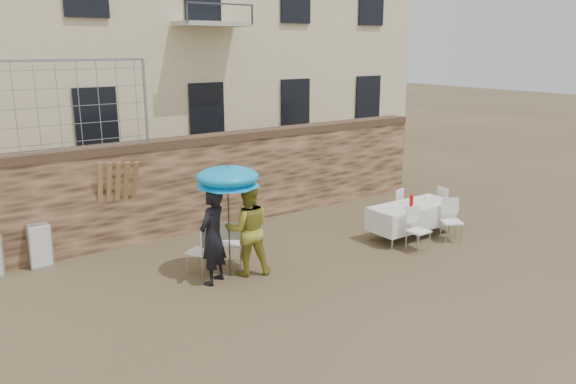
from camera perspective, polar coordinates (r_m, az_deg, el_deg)
ground at (r=10.00m, az=5.56°, el=-10.75°), size 80.00×80.00×0.00m
stone_wall at (r=13.58m, az=-8.27°, el=0.96°), size 13.00×0.50×2.20m
chain_link_fence at (r=12.20m, az=-21.34°, el=8.11°), size 3.20×0.06×1.80m
man_suit at (r=10.36m, az=-7.66°, el=-4.49°), size 0.79×0.71×1.81m
woman_dress at (r=10.71m, az=-4.11°, el=-3.78°), size 1.07×0.96×1.80m
umbrella at (r=10.35m, az=-6.15°, el=1.21°), size 1.22×1.22×2.00m
couple_chair_left at (r=10.96m, az=-8.95°, el=-5.81°), size 0.65×0.65×0.96m
couple_chair_right at (r=11.27m, az=-5.76°, el=-5.13°), size 0.66×0.66×0.96m
banquet_table at (r=13.12m, az=12.48°, el=-1.40°), size 2.10×0.85×0.78m
soda_bottle at (r=12.83m, az=12.42°, el=-0.95°), size 0.09×0.09×0.26m
table_chair_front_left at (r=12.28m, az=13.11°, el=-3.76°), size 0.49×0.49×0.96m
table_chair_front_right at (r=13.10m, az=16.32°, el=-2.82°), size 0.66×0.66×0.96m
table_chair_back at (r=13.85m, az=10.54°, el=-1.53°), size 0.60×0.60×0.96m
table_chair_side at (r=14.28m, az=15.91°, el=-1.35°), size 0.57×0.57×0.96m
chair_stack_right at (r=12.28m, az=-24.03°, el=-4.80°), size 0.46×0.40×0.92m
wood_planks at (r=12.56m, az=-17.24°, el=-1.16°), size 0.70×0.20×2.00m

